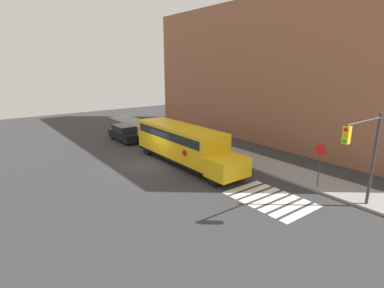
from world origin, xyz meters
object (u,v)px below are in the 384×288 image
school_bus (183,143)px  traffic_light (365,149)px  parked_car (125,133)px  stop_sign (320,160)px

school_bus → traffic_light: traffic_light is taller
parked_car → stop_sign: size_ratio=1.59×
school_bus → stop_sign: bearing=22.7°
traffic_light → school_bus: bearing=-167.9°
school_bus → traffic_light: size_ratio=2.12×
parked_car → stop_sign: 19.14m
stop_sign → traffic_light: bearing=-22.6°
stop_sign → school_bus: bearing=-157.3°
school_bus → parked_car: 9.55m
school_bus → traffic_light: bearing=12.1°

